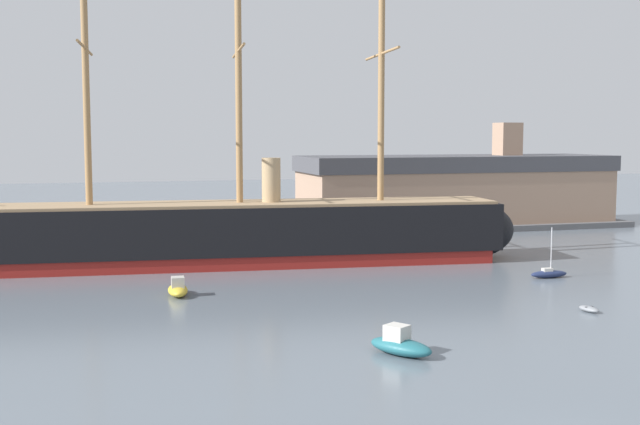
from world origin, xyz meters
The scene contains 7 objects.
tall_ship centered at (-4.78, 51.13, 3.34)m, with size 63.67×15.64×30.64m.
motorboat_near_centre centered at (-1.80, 15.89, 0.62)m, with size 3.78×4.51×1.78m.
dinghy_mid_right centered at (16.00, 22.65, 0.22)m, with size 1.07×1.94×0.44m.
motorboat_alongside_bow centered at (-12.59, 37.27, 0.56)m, with size 1.79×3.88×1.59m.
sailboat_alongside_stern centered at (21.01, 35.86, 0.39)m, with size 3.62×1.22×4.66m.
motorboat_distant_centre centered at (4.01, 63.36, 0.69)m, with size 2.16×4.73×1.95m.
dockside_warehouse_right centered at (30.99, 75.46, 5.04)m, with size 48.04×16.15×14.81m.
Camera 1 is at (-19.51, -27.18, 13.09)m, focal length 44.60 mm.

